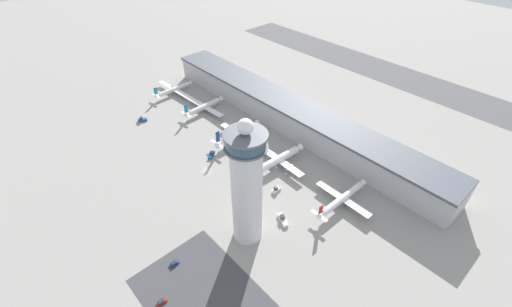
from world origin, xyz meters
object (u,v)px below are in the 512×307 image
(service_truck_fuel, at_px, (276,190))
(airplane_gate_bravo, at_px, (204,107))
(airplane_gate_echo, at_px, (342,199))
(service_truck_baggage, at_px, (142,120))
(car_navy_sedan, at_px, (162,302))
(airplane_gate_delta, at_px, (278,160))
(car_black_suv, at_px, (174,263))
(airplane_gate_alpha, at_px, (174,90))
(service_truck_catering, at_px, (211,155))
(service_truck_water, at_px, (283,220))
(control_tower, at_px, (247,186))
(airplane_gate_charlie, at_px, (239,134))

(service_truck_fuel, bearing_deg, airplane_gate_bravo, 167.86)
(airplane_gate_echo, xyz_separation_m, service_truck_baggage, (-143.13, -37.71, -3.25))
(car_navy_sedan, bearing_deg, service_truck_baggage, 155.31)
(airplane_gate_delta, xyz_separation_m, car_black_suv, (16.69, -81.28, -4.00))
(airplane_gate_alpha, height_order, service_truck_catering, airplane_gate_alpha)
(airplane_gate_bravo, bearing_deg, service_truck_catering, -31.29)
(airplane_gate_alpha, xyz_separation_m, car_black_suv, (135.23, -83.84, -3.09))
(airplane_gate_delta, xyz_separation_m, service_truck_water, (31.47, -28.53, -3.57))
(service_truck_catering, xyz_separation_m, car_black_suv, (50.50, -57.62, -0.51))
(airplane_gate_alpha, xyz_separation_m, airplane_gate_delta, (118.54, -2.56, 0.92))
(control_tower, bearing_deg, airplane_gate_alpha, 161.23)
(airplane_gate_alpha, bearing_deg, airplane_gate_charlie, -1.70)
(car_navy_sedan, bearing_deg, service_truck_water, 87.47)
(service_truck_fuel, xyz_separation_m, car_black_suv, (2.26, -65.42, -0.42))
(airplane_gate_delta, height_order, service_truck_water, airplane_gate_delta)
(control_tower, height_order, service_truck_catering, control_tower)
(airplane_gate_alpha, distance_m, car_black_suv, 159.15)
(service_truck_fuel, distance_m, car_black_suv, 65.46)
(service_truck_catering, relative_size, service_truck_water, 0.79)
(airplane_gate_bravo, bearing_deg, car_navy_sedan, -42.31)
(airplane_gate_charlie, bearing_deg, airplane_gate_delta, -0.19)
(service_truck_catering, height_order, service_truck_water, service_truck_catering)
(airplane_gate_delta, bearing_deg, car_navy_sedan, -73.17)
(service_truck_fuel, height_order, service_truck_baggage, service_truck_baggage)
(airplane_gate_delta, distance_m, car_black_suv, 83.07)
(airplane_gate_alpha, bearing_deg, control_tower, -18.77)
(airplane_gate_echo, bearing_deg, control_tower, -110.86)
(airplane_gate_bravo, xyz_separation_m, car_navy_sedan, (108.63, -98.87, -3.21))
(service_truck_catering, bearing_deg, airplane_gate_bravo, 148.71)
(airplane_gate_alpha, bearing_deg, airplane_gate_bravo, 2.82)
(airplane_gate_echo, relative_size, service_truck_fuel, 6.54)
(car_navy_sedan, bearing_deg, airplane_gate_alpha, 146.61)
(airplane_gate_delta, relative_size, car_black_suv, 9.32)
(airplane_gate_charlie, height_order, service_truck_water, airplane_gate_charlie)
(airplane_gate_delta, bearing_deg, airplane_gate_alpha, 178.76)
(control_tower, xyz_separation_m, car_black_suv, (-9.18, -34.78, -30.44))
(airplane_gate_echo, xyz_separation_m, service_truck_water, (-12.83, -30.40, -3.35))
(control_tower, height_order, car_navy_sedan, control_tower)
(airplane_gate_alpha, height_order, service_truck_baggage, airplane_gate_alpha)
(airplane_gate_alpha, distance_m, service_truck_fuel, 134.27)
(airplane_gate_charlie, xyz_separation_m, airplane_gate_delta, (36.21, -0.12, 0.21))
(service_truck_water, bearing_deg, airplane_gate_delta, 137.81)
(car_navy_sedan, relative_size, car_black_suv, 1.03)
(airplane_gate_charlie, bearing_deg, airplane_gate_alpha, 178.30)
(airplane_gate_charlie, xyz_separation_m, car_black_suv, (52.90, -81.40, -3.79))
(service_truck_baggage, height_order, service_truck_water, service_truck_baggage)
(service_truck_fuel, bearing_deg, service_truck_water, -36.62)
(airplane_gate_bravo, xyz_separation_m, service_truck_water, (111.54, -32.99, -2.80))
(airplane_gate_charlie, distance_m, airplane_gate_echo, 80.53)
(control_tower, xyz_separation_m, service_truck_fuel, (-11.44, 30.64, -30.01))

